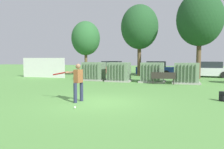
% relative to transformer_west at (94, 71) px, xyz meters
% --- Properties ---
extents(ground_plane, '(96.00, 96.00, 0.00)m').
position_rel_transformer_west_xyz_m(ground_plane, '(3.74, -9.24, -0.79)').
color(ground_plane, '#5B9947').
extents(fence_panel, '(4.80, 0.12, 2.00)m').
position_rel_transformer_west_xyz_m(fence_panel, '(-6.03, 1.26, 0.21)').
color(fence_panel, silver).
rests_on(fence_panel, ground).
extents(transformer_west, '(2.10, 1.70, 1.62)m').
position_rel_transformer_west_xyz_m(transformer_west, '(0.00, 0.00, 0.00)').
color(transformer_west, '#9E9B93').
rests_on(transformer_west, ground).
extents(transformer_mid_west, '(2.10, 1.70, 1.62)m').
position_rel_transformer_west_xyz_m(transformer_mid_west, '(2.40, -0.28, 0.00)').
color(transformer_mid_west, '#9E9B93').
rests_on(transformer_mid_west, ground).
extents(transformer_mid_east, '(2.10, 1.70, 1.62)m').
position_rel_transformer_west_xyz_m(transformer_mid_east, '(5.22, -0.19, 0.00)').
color(transformer_mid_east, '#9E9B93').
rests_on(transformer_mid_east, ground).
extents(transformer_east, '(2.10, 1.70, 1.62)m').
position_rel_transformer_west_xyz_m(transformer_east, '(7.85, -0.28, 0.00)').
color(transformer_east, '#9E9B93').
rests_on(transformer_east, ground).
extents(park_bench, '(1.83, 0.54, 0.92)m').
position_rel_transformer_west_xyz_m(park_bench, '(6.16, -1.31, -0.25)').
color(park_bench, '#2D2823').
rests_on(park_bench, ground).
extents(batter, '(1.61, 0.75, 1.74)m').
position_rel_transformer_west_xyz_m(batter, '(2.85, -9.41, 0.19)').
color(batter, '#282D4C').
rests_on(batter, ground).
extents(sports_ball, '(0.09, 0.09, 0.09)m').
position_rel_transformer_west_xyz_m(sports_ball, '(3.36, -10.71, -0.74)').
color(sports_ball, white).
rests_on(sports_ball, ground).
extents(backpack, '(0.38, 0.38, 0.44)m').
position_rel_transformer_west_xyz_m(backpack, '(9.27, -7.34, -0.57)').
color(backpack, black).
rests_on(backpack, ground).
extents(tree_left, '(3.19, 3.19, 6.09)m').
position_rel_transformer_west_xyz_m(tree_left, '(-2.75, 4.61, 3.39)').
color(tree_left, brown).
rests_on(tree_left, ground).
extents(tree_center_left, '(4.10, 4.10, 7.84)m').
position_rel_transformer_west_xyz_m(tree_center_left, '(3.04, 6.10, 4.59)').
color(tree_center_left, brown).
rests_on(tree_center_left, ground).
extents(tree_center_right, '(4.32, 4.32, 8.25)m').
position_rel_transformer_west_xyz_m(tree_center_right, '(9.09, 4.27, 4.87)').
color(tree_center_right, brown).
rests_on(tree_center_right, ground).
extents(parked_car_leftmost, '(4.30, 2.12, 1.62)m').
position_rel_transformer_west_xyz_m(parked_car_leftmost, '(-0.62, 7.18, -0.04)').
color(parked_car_leftmost, maroon).
rests_on(parked_car_leftmost, ground).
extents(parked_car_left_of_center, '(4.22, 1.96, 1.62)m').
position_rel_transformer_west_xyz_m(parked_car_left_of_center, '(4.73, 7.24, -0.04)').
color(parked_car_left_of_center, navy).
rests_on(parked_car_left_of_center, ground).
extents(parked_car_right_of_center, '(4.23, 1.97, 1.62)m').
position_rel_transformer_west_xyz_m(parked_car_right_of_center, '(10.36, 6.59, -0.04)').
color(parked_car_right_of_center, silver).
rests_on(parked_car_right_of_center, ground).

